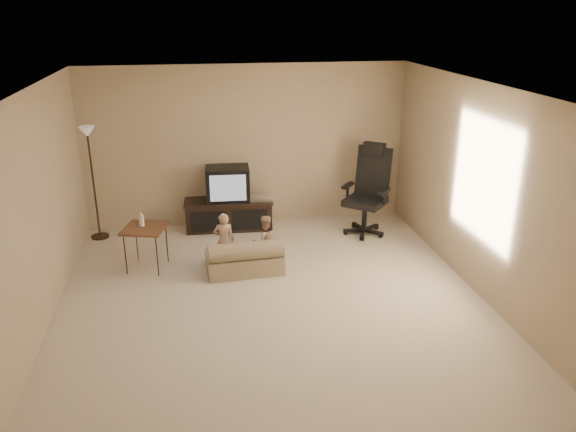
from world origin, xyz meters
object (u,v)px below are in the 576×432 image
at_px(office_chair, 367,202).
at_px(tv_stand, 229,203).
at_px(toddler_left, 224,240).
at_px(child_sofa, 245,259).
at_px(side_table, 144,228).
at_px(floor_lamp, 90,158).
at_px(toddler_right, 265,242).

bearing_deg(office_chair, tv_stand, -153.79).
bearing_deg(toddler_left, child_sofa, 140.08).
relative_size(side_table, floor_lamp, 0.47).
relative_size(child_sofa, toddler_right, 1.38).
relative_size(office_chair, floor_lamp, 0.81).
bearing_deg(floor_lamp, toddler_left, -36.51).
bearing_deg(office_chair, floor_lamp, -146.24).
height_order(child_sofa, toddler_right, toddler_right).
xyz_separation_m(office_chair, floor_lamp, (-4.05, 0.47, 0.74)).
distance_m(floor_lamp, toddler_left, 2.41).
bearing_deg(toddler_left, side_table, -4.71).
bearing_deg(tv_stand, toddler_right, -73.33).
bearing_deg(toddler_right, floor_lamp, -43.51).
bearing_deg(floor_lamp, toddler_right, -31.67).
relative_size(tv_stand, child_sofa, 1.39).
relative_size(side_table, child_sofa, 0.78).
distance_m(tv_stand, child_sofa, 1.64).
xyz_separation_m(toddler_left, toddler_right, (0.53, -0.10, -0.01)).
relative_size(floor_lamp, child_sofa, 1.68).
xyz_separation_m(tv_stand, office_chair, (2.07, -0.53, 0.08)).
height_order(tv_stand, toddler_left, tv_stand).
bearing_deg(child_sofa, side_table, 160.72).
distance_m(office_chair, child_sofa, 2.29).
distance_m(floor_lamp, toddler_right, 2.88).
distance_m(office_chair, toddler_right, 1.97).
height_order(floor_lamp, toddler_right, floor_lamp).
xyz_separation_m(side_table, child_sofa, (1.28, -0.37, -0.37)).
distance_m(side_table, toddler_right, 1.59).
height_order(child_sofa, toddler_left, toddler_left).
height_order(tv_stand, side_table, tv_stand).
xyz_separation_m(tv_stand, toddler_right, (0.37, -1.49, -0.04)).
relative_size(floor_lamp, toddler_right, 2.31).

